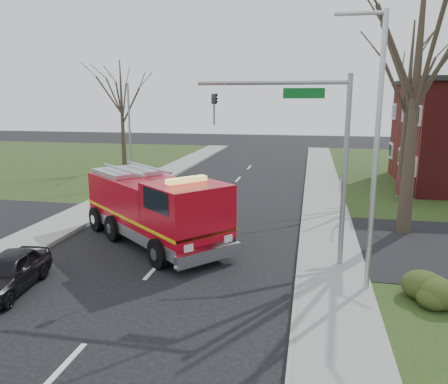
# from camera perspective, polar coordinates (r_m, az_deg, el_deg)

# --- Properties ---
(ground) EXTENTS (120.00, 120.00, 0.00)m
(ground) POSITION_cam_1_polar(r_m,az_deg,el_deg) (16.05, -9.04, -9.90)
(ground) COLOR black
(ground) RESTS_ON ground
(sidewalk_right) EXTENTS (2.40, 80.00, 0.15)m
(sidewalk_right) POSITION_cam_1_polar(r_m,az_deg,el_deg) (15.14, 14.00, -11.20)
(sidewalk_right) COLOR gray
(sidewalk_right) RESTS_ON ground
(sidewalk_left) EXTENTS (2.40, 80.00, 0.15)m
(sidewalk_left) POSITION_cam_1_polar(r_m,az_deg,el_deg) (19.01, -27.02, -7.34)
(sidewalk_left) COLOR gray
(sidewalk_left) RESTS_ON ground
(health_center_sign) EXTENTS (0.12, 2.00, 1.40)m
(health_center_sign) POSITION_cam_1_polar(r_m,az_deg,el_deg) (27.39, 22.02, 0.50)
(health_center_sign) COLOR #4D1219
(health_center_sign) RESTS_ON ground
(hedge_corner) EXTENTS (2.80, 2.00, 0.90)m
(hedge_corner) POSITION_cam_1_polar(r_m,az_deg,el_deg) (14.47, 25.63, -11.03)
(hedge_corner) COLOR #2A3613
(hedge_corner) RESTS_ON lawn_right
(bare_tree_near) EXTENTS (6.00, 6.00, 12.00)m
(bare_tree_near) POSITION_cam_1_polar(r_m,az_deg,el_deg) (20.40, 24.01, 15.15)
(bare_tree_near) COLOR #33291E
(bare_tree_near) RESTS_ON ground
(bare_tree_far) EXTENTS (5.25, 5.25, 10.50)m
(bare_tree_far) POSITION_cam_1_polar(r_m,az_deg,el_deg) (29.47, 22.99, 12.18)
(bare_tree_far) COLOR #33291E
(bare_tree_far) RESTS_ON ground
(bare_tree_left) EXTENTS (4.50, 4.50, 9.00)m
(bare_tree_left) POSITION_cam_1_polar(r_m,az_deg,el_deg) (37.22, -13.23, 11.17)
(bare_tree_left) COLOR #33291E
(bare_tree_left) RESTS_ON ground
(traffic_signal_mast) EXTENTS (5.29, 0.18, 6.80)m
(traffic_signal_mast) POSITION_cam_1_polar(r_m,az_deg,el_deg) (15.47, 10.96, 7.20)
(traffic_signal_mast) COLOR gray
(traffic_signal_mast) RESTS_ON ground
(streetlight_pole) EXTENTS (1.48, 0.16, 8.40)m
(streetlight_pole) POSITION_cam_1_polar(r_m,az_deg,el_deg) (13.61, 19.03, 5.45)
(streetlight_pole) COLOR #B7BABF
(streetlight_pole) RESTS_ON ground
(utility_pole_far) EXTENTS (0.14, 0.14, 7.00)m
(utility_pole_far) POSITION_cam_1_polar(r_m,az_deg,el_deg) (30.53, -12.19, 7.20)
(utility_pole_far) COLOR gray
(utility_pole_far) RESTS_ON ground
(fire_engine) EXTENTS (7.65, 7.15, 3.16)m
(fire_engine) POSITION_cam_1_polar(r_m,az_deg,el_deg) (18.43, -8.98, -2.32)
(fire_engine) COLOR #AA0716
(fire_engine) RESTS_ON ground
(parked_car_maroon) EXTENTS (1.93, 3.82, 1.25)m
(parked_car_maroon) POSITION_cam_1_polar(r_m,az_deg,el_deg) (15.52, -26.41, -9.38)
(parked_car_maroon) COLOR black
(parked_car_maroon) RESTS_ON ground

